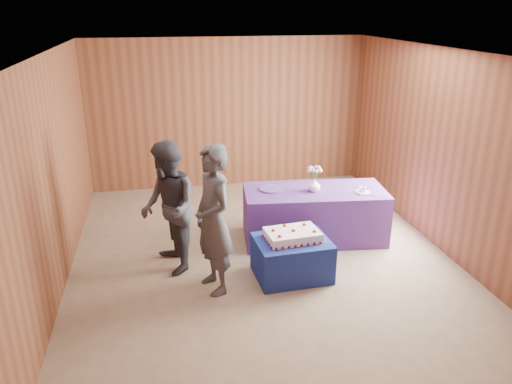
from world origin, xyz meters
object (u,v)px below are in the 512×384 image
object	(u,v)px
guest_left	(213,220)
guest_right	(169,208)
sheet_cake	(292,235)
serving_table	(314,214)
vase	(314,185)
cake_table	(292,258)

from	to	relation	value
guest_left	guest_right	xyz separation A→B (m)	(-0.49, 0.59, -0.05)
sheet_cake	guest_left	xyz separation A→B (m)	(-0.98, -0.12, 0.33)
serving_table	sheet_cake	bearing A→B (deg)	-115.29
sheet_cake	vase	distance (m)	1.13
sheet_cake	serving_table	bearing A→B (deg)	53.40
sheet_cake	guest_left	distance (m)	1.04
sheet_cake	guest_right	world-z (taller)	guest_right
vase	guest_right	bearing A→B (deg)	-166.91
vase	guest_right	world-z (taller)	guest_right
serving_table	guest_right	size ratio (longest dim) A/B	1.18
guest_left	vase	bearing A→B (deg)	106.70
guest_left	guest_right	world-z (taller)	guest_left
cake_table	guest_left	distance (m)	1.18
sheet_cake	guest_right	distance (m)	1.57
guest_left	cake_table	bearing A→B (deg)	78.34
sheet_cake	cake_table	bearing A→B (deg)	-108.44
serving_table	sheet_cake	size ratio (longest dim) A/B	2.80
cake_table	serving_table	world-z (taller)	serving_table
cake_table	sheet_cake	xyz separation A→B (m)	(0.00, 0.02, 0.31)
serving_table	vase	bearing A→B (deg)	-125.06
guest_right	guest_left	bearing A→B (deg)	28.83
cake_table	guest_right	bearing A→B (deg)	158.49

